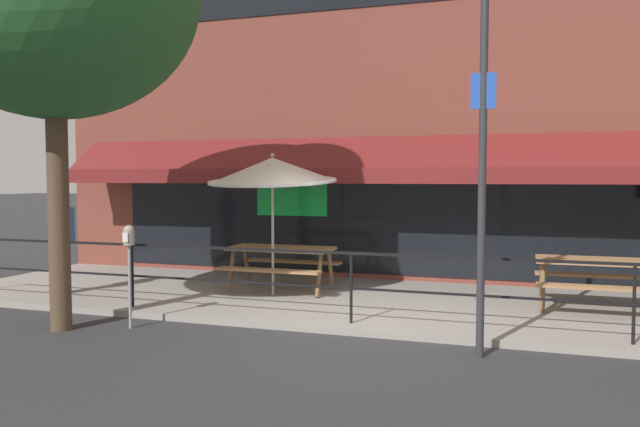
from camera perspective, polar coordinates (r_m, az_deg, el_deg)
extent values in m
plane|color=#2D2D30|center=(8.31, 2.29, -11.10)|extent=(120.00, 120.00, 0.00)
cube|color=gray|center=(10.19, 5.41, -8.13)|extent=(15.00, 4.00, 0.10)
cube|color=brown|center=(12.38, 7.89, 13.09)|extent=(15.00, 0.50, 8.36)
cube|color=black|center=(11.96, 7.56, -0.17)|extent=(12.00, 0.02, 2.30)
cube|color=#19D84C|center=(12.54, -2.60, 1.39)|extent=(1.50, 0.02, 0.70)
cube|color=maroon|center=(11.42, 7.10, 5.45)|extent=(13.80, 0.92, 0.70)
cube|color=maroon|center=(10.91, 6.57, 3.45)|extent=(13.80, 0.08, 0.28)
cylinder|color=black|center=(9.95, -16.77, -5.47)|extent=(0.04, 0.04, 0.95)
cylinder|color=black|center=(8.47, 2.86, -6.85)|extent=(0.04, 0.04, 0.95)
cylinder|color=black|center=(8.28, 26.78, -7.44)|extent=(0.04, 0.04, 0.95)
cube|color=black|center=(8.40, 2.87, -3.66)|extent=(13.80, 0.04, 0.04)
cube|color=black|center=(8.47, 2.86, -6.85)|extent=(13.80, 0.03, 0.03)
cube|color=#997047|center=(10.83, -3.59, -3.21)|extent=(1.80, 0.80, 0.05)
cube|color=#997047|center=(10.34, -4.78, -5.21)|extent=(1.80, 0.26, 0.04)
cube|color=#997047|center=(11.40, -2.50, -4.40)|extent=(1.80, 0.26, 0.04)
cylinder|color=brown|center=(10.31, -0.09, -5.61)|extent=(0.07, 0.30, 0.73)
cylinder|color=brown|center=(10.91, 0.97, -5.12)|extent=(0.07, 0.30, 0.73)
cylinder|color=brown|center=(10.91, -8.12, -5.15)|extent=(0.07, 0.30, 0.73)
cylinder|color=brown|center=(11.48, -6.71, -4.72)|extent=(0.07, 0.30, 0.73)
cube|color=#997047|center=(10.07, 24.25, -3.99)|extent=(1.80, 0.80, 0.05)
cube|color=#997047|center=(9.54, 24.58, -6.21)|extent=(1.80, 0.26, 0.04)
cube|color=#997047|center=(10.68, 23.89, -5.20)|extent=(1.80, 0.26, 0.04)
cylinder|color=brown|center=(9.76, 19.69, -6.32)|extent=(0.07, 0.30, 0.73)
cylinder|color=brown|center=(10.39, 19.61, -5.74)|extent=(0.07, 0.30, 0.73)
cylinder|color=#B7B2A8|center=(10.45, -4.34, -1.19)|extent=(0.04, 0.04, 2.30)
cone|color=silver|center=(10.42, -4.37, 4.02)|extent=(2.10, 2.12, 0.55)
cylinder|color=white|center=(10.42, -4.36, 2.98)|extent=(2.14, 2.14, 0.20)
sphere|color=#B7B2A8|center=(10.43, -4.37, 5.34)|extent=(0.07, 0.07, 0.07)
cylinder|color=#333338|center=(11.41, -22.76, -4.70)|extent=(0.15, 0.15, 0.86)
cylinder|color=#333338|center=(11.57, -22.20, -4.58)|extent=(0.15, 0.15, 0.86)
cube|color=#4C709E|center=(11.41, -22.56, -1.01)|extent=(0.29, 0.43, 0.60)
cylinder|color=#4C709E|center=(11.20, -23.30, -1.26)|extent=(0.10, 0.10, 0.54)
cylinder|color=#4C709E|center=(11.63, -21.84, -1.07)|extent=(0.10, 0.10, 0.54)
sphere|color=tan|center=(11.39, -22.61, 1.20)|extent=(0.22, 0.22, 0.22)
cylinder|color=gray|center=(8.96, -17.00, -6.43)|extent=(0.04, 0.04, 1.15)
cylinder|color=gray|center=(8.88, -17.07, -2.13)|extent=(0.15, 0.15, 0.20)
sphere|color=gray|center=(8.87, -17.08, -1.48)|extent=(0.14, 0.14, 0.14)
cube|color=silver|center=(8.81, -17.38, -2.11)|extent=(0.08, 0.01, 0.13)
cylinder|color=#2D2D33|center=(7.31, 14.62, 3.54)|extent=(0.09, 0.09, 4.22)
cube|color=blue|center=(7.35, 14.71, 10.79)|extent=(0.28, 0.02, 0.40)
cylinder|color=brown|center=(9.09, -22.79, 0.22)|extent=(0.28, 0.28, 3.24)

